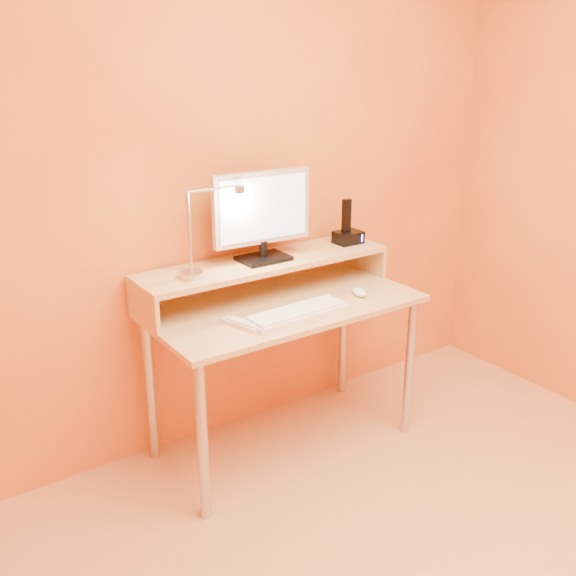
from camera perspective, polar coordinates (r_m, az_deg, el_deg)
wall_back at (r=2.95m, az=-3.92°, el=10.18°), size 3.00×0.04×2.50m
desk_leg_fl at (r=2.56m, az=-7.56°, el=-13.35°), size 0.04×0.04×0.69m
desk_leg_fr at (r=3.14m, az=10.68°, el=-6.96°), size 0.04×0.04×0.69m
desk_leg_bl at (r=2.96m, az=-12.08°, el=-8.79°), size 0.04×0.04×0.69m
desk_leg_br at (r=3.47m, az=4.87°, el=-3.97°), size 0.04×0.04×0.69m
desk_lower at (r=2.84m, az=-0.35°, el=-1.57°), size 1.20×0.60×0.02m
shelf_riser_left at (r=2.68m, az=-12.71°, el=-1.59°), size 0.02×0.30×0.14m
shelf_riser_right at (r=3.27m, az=6.76°, el=2.69°), size 0.02×0.30×0.14m
desk_shelf at (r=2.90m, az=-2.02°, el=2.27°), size 1.20×0.30×0.02m
monitor_foot at (r=2.89m, az=-2.17°, el=2.64°), size 0.22×0.16×0.02m
monitor_neck at (r=2.88m, az=-2.18°, el=3.48°), size 0.04×0.04×0.07m
monitor_panel at (r=2.84m, az=-2.34°, el=7.11°), size 0.47×0.06×0.32m
monitor_back at (r=2.86m, az=-2.59°, el=7.19°), size 0.42×0.04×0.27m
monitor_screen at (r=2.83m, az=-2.14°, el=7.04°), size 0.42×0.03×0.28m
lamp_base at (r=2.69m, az=-8.53°, el=1.20°), size 0.10×0.10×0.02m
lamp_post at (r=2.64m, az=-8.73°, el=4.85°), size 0.01×0.01×0.33m
lamp_arm at (r=2.66m, az=-6.57°, el=8.69°), size 0.24×0.01×0.01m
lamp_head at (r=2.72m, az=-4.31°, el=8.68°), size 0.04×0.04×0.03m
lamp_bulb at (r=2.72m, az=-4.30°, el=8.35°), size 0.03×0.03×0.00m
phone_dock at (r=3.17m, az=5.34°, el=4.49°), size 0.13×0.10×0.06m
phone_handset at (r=3.13m, az=5.19°, el=6.39°), size 0.04×0.03×0.16m
phone_led at (r=3.16m, az=6.56°, el=4.40°), size 0.01×0.00×0.04m
keyboard at (r=2.69m, az=0.81°, el=-2.30°), size 0.46×0.17×0.02m
mouse at (r=2.93m, az=6.32°, el=-0.37°), size 0.08×0.11×0.03m
remote_control at (r=2.60m, az=-4.09°, el=-3.21°), size 0.10×0.20×0.02m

